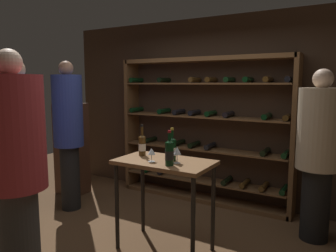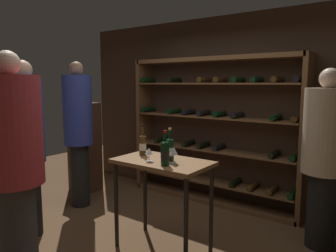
{
  "view_description": "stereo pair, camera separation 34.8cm",
  "coord_description": "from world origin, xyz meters",
  "px_view_note": "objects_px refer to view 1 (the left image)",
  "views": [
    {
      "loc": [
        1.83,
        -2.78,
        1.76
      ],
      "look_at": [
        0.08,
        0.2,
        1.3
      ],
      "focal_mm": 34.59,
      "sensor_mm": 36.0,
      "label": 1
    },
    {
      "loc": [
        2.12,
        -2.59,
        1.76
      ],
      "look_at": [
        0.08,
        0.2,
        1.3
      ],
      "focal_mm": 34.59,
      "sensor_mm": 36.0,
      "label": 2
    }
  ],
  "objects_px": {
    "wine_bottle_gold_foil": "(169,153)",
    "wine_bottle_green_slim": "(142,145)",
    "person_guest_khaki": "(19,143)",
    "tasting_table": "(165,173)",
    "wine_rack": "(204,130)",
    "wine_glass_stemmed_center": "(151,152)",
    "wine_bottle_black_capsule": "(172,149)",
    "person_bystander_dark_jacket": "(68,128)",
    "person_host_in_suit": "(15,160)",
    "person_bystander_red_print": "(319,148)",
    "wine_glass_stemmed_right": "(177,151)",
    "display_cabinet": "(72,149)"
  },
  "relations": [
    {
      "from": "person_guest_khaki",
      "to": "tasting_table",
      "type": "bearing_deg",
      "value": -129.52
    },
    {
      "from": "wine_bottle_gold_foil",
      "to": "wine_bottle_green_slim",
      "type": "relative_size",
      "value": 1.0
    },
    {
      "from": "person_host_in_suit",
      "to": "wine_bottle_black_capsule",
      "type": "xyz_separation_m",
      "value": [
        0.83,
        1.19,
        -0.03
      ]
    },
    {
      "from": "wine_rack",
      "to": "wine_bottle_green_slim",
      "type": "bearing_deg",
      "value": -92.76
    },
    {
      "from": "tasting_table",
      "to": "person_bystander_dark_jacket",
      "type": "relative_size",
      "value": 0.48
    },
    {
      "from": "person_guest_khaki",
      "to": "wine_glass_stemmed_center",
      "type": "bearing_deg",
      "value": -132.49
    },
    {
      "from": "tasting_table",
      "to": "person_host_in_suit",
      "type": "distance_m",
      "value": 1.42
    },
    {
      "from": "tasting_table",
      "to": "person_bystander_dark_jacket",
      "type": "bearing_deg",
      "value": 170.07
    },
    {
      "from": "wine_bottle_green_slim",
      "to": "wine_bottle_black_capsule",
      "type": "bearing_deg",
      "value": -5.64
    },
    {
      "from": "person_bystander_dark_jacket",
      "to": "person_host_in_suit",
      "type": "bearing_deg",
      "value": 107.93
    },
    {
      "from": "person_guest_khaki",
      "to": "wine_bottle_black_capsule",
      "type": "bearing_deg",
      "value": -129.58
    },
    {
      "from": "person_bystander_red_print",
      "to": "wine_glass_stemmed_right",
      "type": "distance_m",
      "value": 1.6
    },
    {
      "from": "display_cabinet",
      "to": "wine_bottle_green_slim",
      "type": "bearing_deg",
      "value": -21.16
    },
    {
      "from": "wine_rack",
      "to": "display_cabinet",
      "type": "bearing_deg",
      "value": -159.02
    },
    {
      "from": "person_bystander_red_print",
      "to": "wine_bottle_green_slim",
      "type": "distance_m",
      "value": 1.93
    },
    {
      "from": "wine_bottle_green_slim",
      "to": "wine_rack",
      "type": "bearing_deg",
      "value": 87.24
    },
    {
      "from": "person_guest_khaki",
      "to": "wine_bottle_gold_foil",
      "type": "bearing_deg",
      "value": -136.59
    },
    {
      "from": "wine_bottle_green_slim",
      "to": "wine_glass_stemmed_center",
      "type": "distance_m",
      "value": 0.31
    },
    {
      "from": "person_bystander_dark_jacket",
      "to": "wine_bottle_green_slim",
      "type": "relative_size",
      "value": 6.01
    },
    {
      "from": "tasting_table",
      "to": "person_bystander_red_print",
      "type": "distance_m",
      "value": 1.72
    },
    {
      "from": "person_guest_khaki",
      "to": "wine_rack",
      "type": "bearing_deg",
      "value": -92.0
    },
    {
      "from": "person_bystander_dark_jacket",
      "to": "wine_glass_stemmed_center",
      "type": "bearing_deg",
      "value": 150.22
    },
    {
      "from": "wine_glass_stemmed_right",
      "to": "wine_glass_stemmed_center",
      "type": "bearing_deg",
      "value": -163.2
    },
    {
      "from": "wine_rack",
      "to": "wine_bottle_black_capsule",
      "type": "height_order",
      "value": "wine_rack"
    },
    {
      "from": "person_bystander_dark_jacket",
      "to": "person_bystander_red_print",
      "type": "distance_m",
      "value": 3.15
    },
    {
      "from": "person_host_in_suit",
      "to": "display_cabinet",
      "type": "distance_m",
      "value": 2.47
    },
    {
      "from": "wine_bottle_black_capsule",
      "to": "wine_glass_stemmed_center",
      "type": "bearing_deg",
      "value": -135.82
    },
    {
      "from": "tasting_table",
      "to": "wine_bottle_green_slim",
      "type": "relative_size",
      "value": 2.91
    },
    {
      "from": "wine_bottle_gold_foil",
      "to": "wine_bottle_black_capsule",
      "type": "bearing_deg",
      "value": 112.71
    },
    {
      "from": "person_bystander_dark_jacket",
      "to": "wine_bottle_black_capsule",
      "type": "relative_size",
      "value": 6.07
    },
    {
      "from": "wine_bottle_black_capsule",
      "to": "person_bystander_dark_jacket",
      "type": "bearing_deg",
      "value": 171.37
    },
    {
      "from": "person_bystander_red_print",
      "to": "display_cabinet",
      "type": "xyz_separation_m",
      "value": [
        -3.55,
        -0.25,
        -0.33
      ]
    },
    {
      "from": "person_bystander_red_print",
      "to": "wine_bottle_gold_foil",
      "type": "height_order",
      "value": "person_bystander_red_print"
    },
    {
      "from": "person_guest_khaki",
      "to": "wine_glass_stemmed_center",
      "type": "distance_m",
      "value": 1.46
    },
    {
      "from": "wine_rack",
      "to": "wine_glass_stemmed_center",
      "type": "distance_m",
      "value": 1.67
    },
    {
      "from": "person_bystander_dark_jacket",
      "to": "person_guest_khaki",
      "type": "xyz_separation_m",
      "value": [
        0.27,
        -0.94,
        -0.03
      ]
    },
    {
      "from": "wine_rack",
      "to": "person_bystander_dark_jacket",
      "type": "height_order",
      "value": "wine_rack"
    },
    {
      "from": "wine_bottle_gold_foil",
      "to": "wine_bottle_green_slim",
      "type": "distance_m",
      "value": 0.53
    },
    {
      "from": "wine_bottle_green_slim",
      "to": "wine_glass_stemmed_right",
      "type": "distance_m",
      "value": 0.51
    },
    {
      "from": "person_bystander_red_print",
      "to": "wine_bottle_green_slim",
      "type": "bearing_deg",
      "value": 22.87
    },
    {
      "from": "wine_bottle_green_slim",
      "to": "wine_glass_stemmed_center",
      "type": "relative_size",
      "value": 2.44
    },
    {
      "from": "wine_bottle_black_capsule",
      "to": "tasting_table",
      "type": "bearing_deg",
      "value": -157.37
    },
    {
      "from": "tasting_table",
      "to": "person_bystander_red_print",
      "type": "height_order",
      "value": "person_bystander_red_print"
    },
    {
      "from": "person_bystander_dark_jacket",
      "to": "display_cabinet",
      "type": "bearing_deg",
      "value": -60.8
    },
    {
      "from": "wine_bottle_black_capsule",
      "to": "wine_glass_stemmed_right",
      "type": "bearing_deg",
      "value": -36.13
    },
    {
      "from": "display_cabinet",
      "to": "wine_glass_stemmed_center",
      "type": "bearing_deg",
      "value": -23.31
    },
    {
      "from": "wine_glass_stemmed_center",
      "to": "person_guest_khaki",
      "type": "bearing_deg",
      "value": -159.03
    },
    {
      "from": "person_bystander_red_print",
      "to": "wine_glass_stemmed_right",
      "type": "relative_size",
      "value": 11.45
    },
    {
      "from": "wine_rack",
      "to": "tasting_table",
      "type": "xyz_separation_m",
      "value": [
        0.26,
        -1.55,
        -0.24
      ]
    },
    {
      "from": "person_bystander_dark_jacket",
      "to": "tasting_table",
      "type": "bearing_deg",
      "value": 154.69
    }
  ]
}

